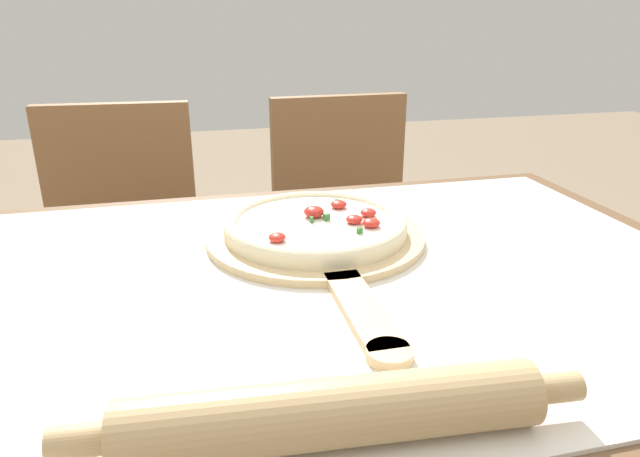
{
  "coord_description": "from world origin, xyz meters",
  "views": [
    {
      "loc": [
        -0.14,
        -0.67,
        1.12
      ],
      "look_at": [
        0.04,
        0.09,
        0.81
      ],
      "focal_mm": 32.0,
      "sensor_mm": 36.0,
      "label": 1
    }
  ],
  "objects_px": {
    "rolling_pin": "(332,413)",
    "chair_left": "(123,257)",
    "pizza": "(316,225)",
    "pizza_peel": "(319,242)",
    "chair_right": "(347,237)"
  },
  "relations": [
    {
      "from": "rolling_pin",
      "to": "chair_left",
      "type": "relative_size",
      "value": 0.49
    },
    {
      "from": "pizza",
      "to": "pizza_peel",
      "type": "bearing_deg",
      "value": -91.51
    },
    {
      "from": "pizza_peel",
      "to": "pizza",
      "type": "xyz_separation_m",
      "value": [
        0.0,
        0.02,
        0.02
      ]
    },
    {
      "from": "rolling_pin",
      "to": "chair_right",
      "type": "height_order",
      "value": "chair_right"
    },
    {
      "from": "chair_left",
      "to": "chair_right",
      "type": "distance_m",
      "value": 0.6
    },
    {
      "from": "pizza",
      "to": "chair_right",
      "type": "xyz_separation_m",
      "value": [
        0.24,
        0.62,
        -0.29
      ]
    },
    {
      "from": "chair_right",
      "to": "pizza",
      "type": "bearing_deg",
      "value": -111.96
    },
    {
      "from": "pizza",
      "to": "chair_right",
      "type": "relative_size",
      "value": 0.31
    },
    {
      "from": "chair_left",
      "to": "chair_right",
      "type": "height_order",
      "value": "same"
    },
    {
      "from": "pizza_peel",
      "to": "pizza",
      "type": "bearing_deg",
      "value": 88.49
    },
    {
      "from": "pizza_peel",
      "to": "pizza",
      "type": "relative_size",
      "value": 1.88
    },
    {
      "from": "pizza",
      "to": "chair_right",
      "type": "bearing_deg",
      "value": 69.39
    },
    {
      "from": "pizza",
      "to": "chair_left",
      "type": "distance_m",
      "value": 0.78
    },
    {
      "from": "rolling_pin",
      "to": "chair_right",
      "type": "xyz_separation_m",
      "value": [
        0.32,
        1.06,
        -0.29
      ]
    },
    {
      "from": "pizza_peel",
      "to": "chair_right",
      "type": "distance_m",
      "value": 0.74
    }
  ]
}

